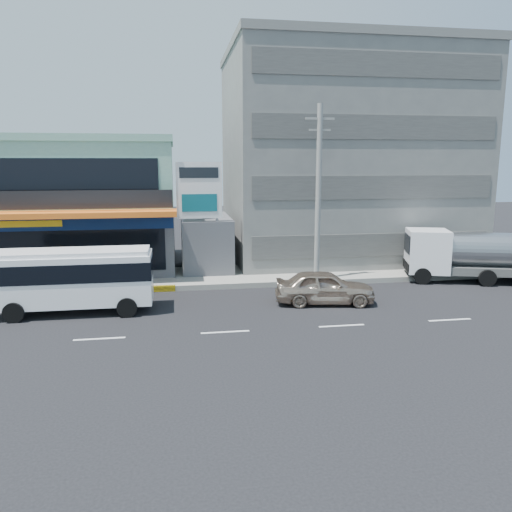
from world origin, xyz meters
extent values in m
plane|color=black|center=(0.00, 0.00, 0.00)|extent=(120.00, 120.00, 0.00)
cube|color=gray|center=(5.00, 9.50, 0.15)|extent=(70.00, 5.00, 0.30)
cube|color=#49494E|center=(-8.00, 14.00, 2.00)|extent=(12.00, 10.00, 4.00)
cube|color=#89C3A7|center=(-8.00, 14.00, 6.00)|extent=(12.00, 10.00, 4.00)
cube|color=orange|center=(-8.00, 8.20, 4.15)|extent=(12.40, 1.80, 0.30)
cube|color=#0B2051|center=(-8.00, 8.95, 3.60)|extent=(12.00, 0.12, 0.80)
cube|color=black|center=(-8.00, 8.98, 2.10)|extent=(11.00, 0.06, 2.60)
cube|color=gray|center=(10.00, 15.00, 7.00)|extent=(16.00, 12.00, 14.00)
cube|color=#49494E|center=(0.00, 12.00, 1.75)|extent=(3.00, 6.00, 3.50)
cylinder|color=slate|center=(0.00, 11.00, 3.58)|extent=(1.50, 1.50, 0.15)
cylinder|color=gray|center=(-1.50, 9.20, 3.25)|extent=(0.16, 0.16, 6.50)
cylinder|color=gray|center=(0.50, 9.20, 3.25)|extent=(0.16, 0.16, 6.50)
cube|color=white|center=(-0.50, 9.20, 5.30)|extent=(2.60, 0.18, 3.20)
cylinder|color=#999993|center=(6.00, 7.40, 5.00)|extent=(0.30, 0.30, 10.00)
cube|color=#999993|center=(6.00, 7.40, 9.20)|extent=(1.60, 0.12, 0.12)
cube|color=#999993|center=(6.00, 7.40, 8.60)|extent=(1.20, 0.10, 0.10)
cube|color=white|center=(-6.56, 3.83, 1.60)|extent=(7.01, 2.21, 2.30)
cube|color=black|center=(-6.56, 3.83, 2.05)|extent=(7.06, 2.26, 0.85)
cube|color=white|center=(-6.56, 3.83, 2.85)|extent=(6.81, 2.01, 0.20)
cylinder|color=black|center=(-8.96, 2.73, 0.45)|extent=(0.90, 0.28, 0.90)
cylinder|color=black|center=(-8.96, 4.93, 0.45)|extent=(0.90, 0.28, 0.90)
cylinder|color=black|center=(-4.16, 2.72, 0.45)|extent=(0.90, 0.28, 0.90)
cylinder|color=black|center=(-4.15, 4.93, 0.45)|extent=(0.90, 0.28, 0.90)
imported|color=#C1AA93|center=(5.29, 3.47, 0.83)|extent=(5.11, 2.69, 1.66)
cube|color=white|center=(12.67, 7.29, 1.76)|extent=(2.86, 2.86, 2.47)
cube|color=#595956|center=(15.21, 6.50, 0.76)|extent=(7.89, 4.27, 0.48)
cylinder|color=gray|center=(16.12, 6.22, 1.90)|extent=(5.68, 3.49, 2.00)
cylinder|color=black|center=(11.98, 6.36, 0.48)|extent=(0.99, 0.56, 0.95)
cylinder|color=black|center=(12.63, 8.45, 0.48)|extent=(0.99, 0.56, 0.95)
cylinder|color=black|center=(15.34, 5.31, 0.48)|extent=(0.99, 0.56, 0.95)
cylinder|color=black|center=(15.99, 7.40, 0.48)|extent=(0.99, 0.56, 0.95)
cylinder|color=black|center=(17.89, 6.81, 0.48)|extent=(0.99, 0.56, 0.95)
imported|color=maroon|center=(-4.00, 5.93, 0.41)|extent=(1.67, 1.01, 0.83)
imported|color=#66594C|center=(-4.00, 5.93, 1.26)|extent=(0.52, 0.64, 1.52)
camera|label=1|loc=(-1.89, -19.53, 6.89)|focal=35.00mm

